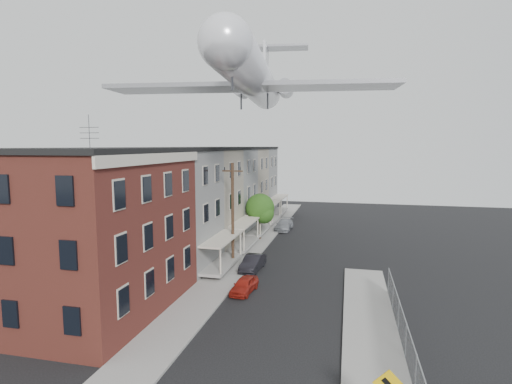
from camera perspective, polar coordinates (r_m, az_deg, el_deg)
sidewalk_left at (r=41.13m, az=-0.78°, el=-8.00°), size 3.00×62.00×0.12m
sidewalk_right at (r=23.14m, az=16.27°, el=-20.30°), size 3.00×26.00×0.12m
curb_left at (r=40.81m, az=1.21°, el=-8.10°), size 0.15×62.00×0.14m
curb_right at (r=23.09m, az=12.44°, el=-20.22°), size 0.15×26.00×0.14m
corner_building at (r=27.45m, az=-23.12°, el=-5.00°), size 10.31×12.30×12.15m
row_house_a at (r=35.41m, az=-13.98°, el=-2.20°), size 11.98×7.00×10.30m
row_house_b at (r=41.70m, az=-9.62°, el=-0.79°), size 11.98×7.00×10.30m
row_house_c at (r=48.18m, az=-6.41°, el=0.25°), size 11.98×7.00×10.30m
row_house_d at (r=54.80m, az=-3.97°, el=1.04°), size 11.98×7.00×10.30m
row_house_e at (r=61.49m, az=-2.06°, el=1.66°), size 11.98×7.00×10.30m
chainlink_fence at (r=21.98m, az=20.64°, el=-19.25°), size 0.06×18.06×1.90m
utility_pole at (r=34.52m, az=-3.35°, el=-3.00°), size 1.80×0.26×9.00m
street_tree at (r=44.12m, az=0.72°, el=-2.50°), size 3.22×3.20×5.20m
car_near at (r=29.22m, az=-1.68°, el=-13.15°), size 1.65×3.37×1.11m
car_mid at (r=34.09m, az=-0.46°, el=-10.08°), size 1.61×3.98×1.29m
car_far at (r=49.94m, az=4.03°, el=-4.70°), size 2.04×4.57×1.30m
airplane at (r=36.70m, az=-0.31°, el=15.92°), size 24.43×27.89×8.04m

